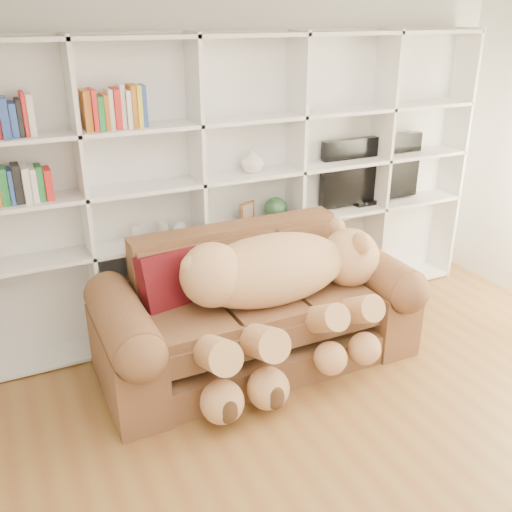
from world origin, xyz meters
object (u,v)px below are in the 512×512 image
gift_box (389,310)px  tv (371,171)px  sofa (255,316)px  teddy_bear (279,287)px

gift_box → tv: 1.29m
sofa → tv: size_ratio=2.25×
sofa → tv: tv is taller
sofa → teddy_bear: (0.09, -0.20, 0.32)m
sofa → teddy_bear: bearing=-65.9°
teddy_bear → gift_box: 1.38m
sofa → gift_box: bearing=1.1°
sofa → gift_box: (1.32, 0.02, -0.27)m
gift_box → tv: (0.21, 0.69, 1.07)m
teddy_bear → tv: 1.77m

